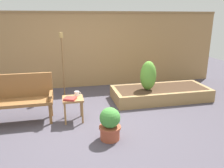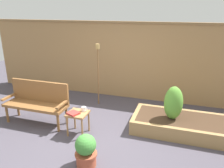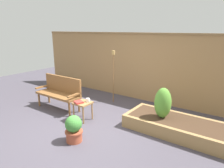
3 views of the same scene
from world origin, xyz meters
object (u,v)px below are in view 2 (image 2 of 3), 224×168
at_px(side_table, 78,116).
at_px(cup_on_table, 84,109).
at_px(book_on_table, 73,113).
at_px(potted_boxwood, 86,150).
at_px(garden_bench, 38,99).
at_px(shrub_near_bench, 173,103).
at_px(tiki_torch, 98,64).

bearing_deg(side_table, cup_on_table, 49.55).
bearing_deg(cup_on_table, book_on_table, -126.59).
relative_size(cup_on_table, potted_boxwood, 0.23).
xyz_separation_m(garden_bench, side_table, (1.10, -0.22, -0.15)).
height_order(side_table, potted_boxwood, potted_boxwood).
xyz_separation_m(shrub_near_bench, tiki_torch, (-1.98, 0.86, 0.48)).
bearing_deg(cup_on_table, garden_bench, 174.40).
bearing_deg(shrub_near_bench, book_on_table, -157.57).
xyz_separation_m(garden_bench, shrub_near_bench, (2.93, 0.47, 0.11)).
bearing_deg(cup_on_table, potted_boxwood, -64.03).
distance_m(garden_bench, potted_boxwood, 2.00).
height_order(garden_bench, potted_boxwood, garden_bench).
bearing_deg(potted_boxwood, tiki_torch, 106.44).
distance_m(book_on_table, potted_boxwood, 1.01).
xyz_separation_m(book_on_table, potted_boxwood, (0.62, -0.78, -0.21)).
height_order(side_table, cup_on_table, cup_on_table).
height_order(shrub_near_bench, tiki_torch, tiki_torch).
relative_size(potted_boxwood, shrub_near_bench, 0.81).
height_order(side_table, book_on_table, book_on_table).
bearing_deg(cup_on_table, tiki_torch, 99.46).
bearing_deg(garden_bench, shrub_near_bench, 9.08).
relative_size(side_table, tiki_torch, 0.29).
distance_m(potted_boxwood, tiki_torch, 2.66).
height_order(side_table, shrub_near_bench, shrub_near_bench).
bearing_deg(garden_bench, book_on_table, -16.42).
relative_size(cup_on_table, shrub_near_bench, 0.18).
bearing_deg(side_table, potted_boxwood, -56.96).
height_order(book_on_table, shrub_near_bench, shrub_near_bench).
distance_m(potted_boxwood, shrub_near_bench, 2.04).
height_order(garden_bench, shrub_near_bench, shrub_near_bench).
height_order(potted_boxwood, tiki_torch, tiki_torch).
height_order(book_on_table, tiki_torch, tiki_torch).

